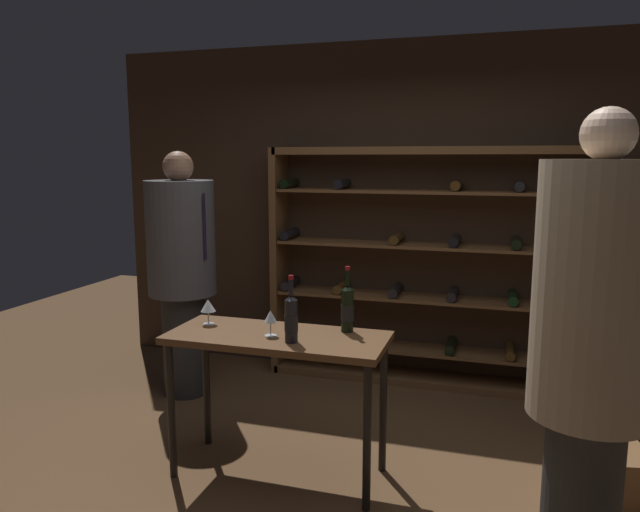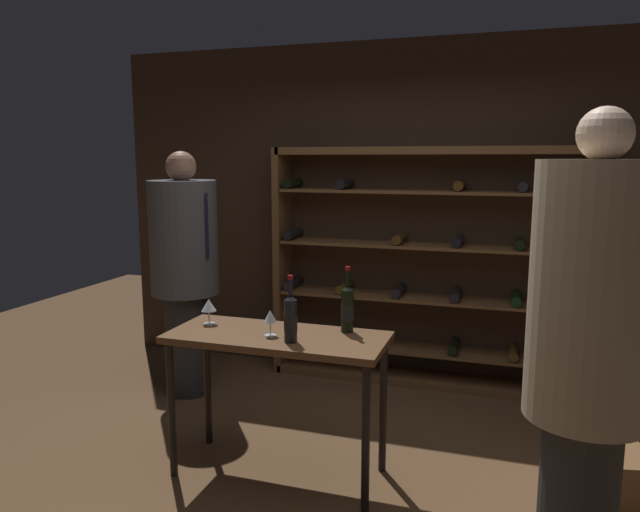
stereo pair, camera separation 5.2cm
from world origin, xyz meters
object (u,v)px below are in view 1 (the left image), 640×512
Objects in this scene: person_guest_plum_blouse at (592,354)px; person_guest_blue_shirt at (182,265)px; wine_bottle_black_capsule at (291,318)px; wine_rack at (425,269)px; wine_glass_stemmed_left at (208,306)px; tasting_table at (278,352)px; wine_crate at (600,476)px; wine_bottle_gold_foil at (347,308)px; wine_glass_stemmed_center at (270,318)px.

person_guest_blue_shirt is at bearing -144.72° from person_guest_plum_blouse.
person_guest_blue_shirt reaches higher than wine_bottle_black_capsule.
wine_rack reaches higher than wine_glass_stemmed_left.
wine_crate is at bearing 7.28° from tasting_table.
wine_bottle_gold_foil is at bearing 50.15° from wine_bottle_black_capsule.
person_guest_blue_shirt is 5.10× the size of wine_bottle_black_capsule.
wine_bottle_gold_foil is (-0.25, -1.53, 0.03)m from wine_rack.
tasting_table is 0.52m from wine_glass_stemmed_left.
wine_bottle_gold_foil is (0.24, 0.29, 0.00)m from wine_bottle_black_capsule.
tasting_table is at bearing 138.25° from wine_bottle_black_capsule.
wine_rack is 1.88m from wine_bottle_black_capsule.
person_guest_blue_shirt is at bearing 138.96° from wine_glass_stemmed_center.
wine_glass_stemmed_left is at bearing 165.85° from wine_glass_stemmed_center.
person_guest_plum_blouse is at bearing 40.70° from person_guest_blue_shirt.
tasting_table is 8.37× the size of wine_glass_stemmed_center.
wine_glass_stemmed_left is at bearing -176.08° from wine_crate.
tasting_table is 0.47m from wine_bottle_gold_foil.
wine_bottle_gold_foil is at bearing -177.95° from wine_crate.
wine_rack is 2.04m from wine_crate.
person_guest_plum_blouse is (0.92, -2.43, 0.16)m from wine_rack.
wine_rack reaches higher than wine_bottle_gold_foil.
wine_crate is (1.14, -1.48, -0.81)m from wine_rack.
tasting_table reaches higher than wine_crate.
person_guest_blue_shirt is at bearing 140.52° from wine_bottle_black_capsule.
wine_bottle_gold_foil reaches higher than wine_glass_stemmed_left.
wine_crate is 1.30× the size of wine_bottle_black_capsule.
wine_bottle_black_capsule is 0.97× the size of wine_bottle_gold_foil.
tasting_table is 1.87m from wine_crate.
wine_rack is 1.86m from wine_glass_stemmed_center.
person_guest_blue_shirt is at bearing 166.24° from wine_crate.
person_guest_plum_blouse reaches higher than wine_bottle_black_capsule.
person_guest_plum_blouse is at bearing -25.32° from tasting_table.
wine_rack is 1.83m from tasting_table.
wine_glass_stemmed_left is (-0.83, -0.10, -0.03)m from wine_bottle_gold_foil.
wine_glass_stemmed_center is (-0.39, -0.22, -0.03)m from wine_bottle_gold_foil.
wine_glass_stemmed_left is at bearing 162.89° from wine_bottle_black_capsule.
wine_crate is 2.37m from wine_glass_stemmed_left.
tasting_table is 0.66× the size of person_guest_blue_shirt.
wine_bottle_gold_foil is 0.84m from wine_glass_stemmed_left.
tasting_table is at bearing -154.40° from wine_bottle_gold_foil.
wine_rack is at bearing 74.96° from wine_bottle_black_capsule.
wine_bottle_black_capsule is at bearing -136.48° from person_guest_plum_blouse.
wine_glass_stemmed_left is at bearing -172.98° from wine_bottle_gold_foil.
tasting_table is (-0.61, -1.71, -0.21)m from wine_rack.
wine_crate is at bearing 3.92° from wine_glass_stemmed_left.
wine_bottle_black_capsule is (-0.49, -1.82, 0.02)m from wine_rack.
wine_glass_stemmed_center is 0.46m from wine_glass_stemmed_left.
wine_rack is 1.27× the size of person_guest_plum_blouse.
wine_bottle_gold_foil is (-1.39, -0.05, 0.84)m from wine_crate.
wine_crate is 1.26× the size of wine_bottle_gold_foil.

